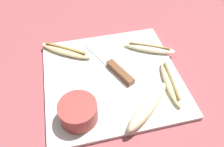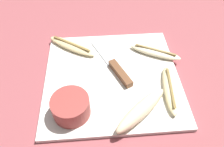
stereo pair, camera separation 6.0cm
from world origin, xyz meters
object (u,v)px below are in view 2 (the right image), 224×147
Objects in this scene: knife at (117,70)px; banana_mellow_near at (72,46)px; banana_pale_long at (141,110)px; prep_bowl at (71,107)px; banana_bright_far at (155,52)px; banana_soft_right at (170,89)px.

banana_mellow_near reaches higher than knife.
banana_pale_long is (0.18, -0.25, 0.01)m from banana_mellow_near.
prep_bowl is (0.01, -0.23, 0.02)m from banana_mellow_near.
banana_mellow_near is 1.04× the size of banana_bright_far.
knife is at bearing 148.50° from banana_soft_right.
banana_pale_long is (0.04, -0.14, 0.01)m from knife.
banana_soft_right is at bearing 9.81° from prep_bowl.
banana_bright_far is at bearing 69.15° from banana_pale_long.
banana_pale_long is 1.67× the size of prep_bowl.
knife is 0.15m from banana_pale_long.
banana_bright_far is at bearing -10.70° from banana_mellow_near.
knife is at bearing 45.51° from prep_bowl.
banana_pale_long reaches higher than banana_mellow_near.
banana_pale_long is at bearing -6.05° from prep_bowl.
prep_bowl reaches higher than knife.
prep_bowl is at bearing 173.95° from banana_pale_long.
banana_bright_far is 1.71× the size of prep_bowl.
banana_mellow_near is 0.26m from banana_bright_far.
banana_mellow_near is at bearing 115.05° from knife.
banana_pale_long reaches higher than knife.
prep_bowl is (-0.17, 0.02, 0.01)m from banana_pale_long.
knife is 0.17m from prep_bowl.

